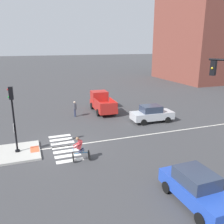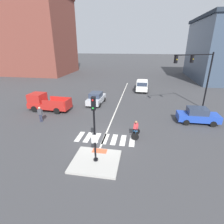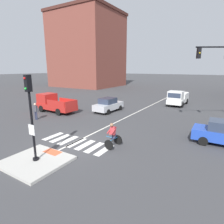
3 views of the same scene
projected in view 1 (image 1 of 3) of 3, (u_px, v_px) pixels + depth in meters
ground_plane at (62, 147)px, 17.89m from camera, size 300.00×300.00×0.00m
traffic_island at (18, 152)px, 16.86m from camera, size 3.25×2.99×0.15m
tactile_pad_front at (35, 149)px, 17.21m from camera, size 1.10×0.60×0.01m
signal_pole at (13, 114)px, 16.08m from camera, size 0.44×0.38×4.57m
crosswalk_stripe_a at (60, 136)px, 20.05m from camera, size 0.44×1.80×0.01m
crosswalk_stripe_b at (61, 139)px, 19.34m from camera, size 0.44×1.80×0.01m
crosswalk_stripe_c at (63, 143)px, 18.64m from camera, size 0.44×1.80×0.01m
crosswalk_stripe_d at (64, 147)px, 17.94m from camera, size 0.44×1.80×0.01m
crosswalk_stripe_e at (66, 151)px, 17.24m from camera, size 0.44×1.80×0.01m
crosswalk_stripe_f at (68, 156)px, 16.53m from camera, size 0.44×1.80×0.01m
crosswalk_stripe_g at (70, 161)px, 15.83m from camera, size 0.44×1.80×0.01m
lane_centre_line at (176, 131)px, 21.28m from camera, size 0.14×28.00×0.01m
building_corner_left at (206, 31)px, 49.37m from camera, size 17.10×15.46×19.71m
car_blue_cross_right at (197, 188)px, 11.41m from camera, size 4.13×1.90×1.64m
car_silver_westbound_far at (152, 114)px, 23.57m from camera, size 1.98×4.17×1.64m
pickup_truck_red_cross_left at (102, 103)px, 27.35m from camera, size 5.18×2.24×2.08m
cyclist at (80, 149)px, 15.59m from camera, size 0.73×1.13×1.68m
pedestrian_at_curb_left at (75, 108)px, 25.15m from camera, size 0.53×0.32×1.67m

